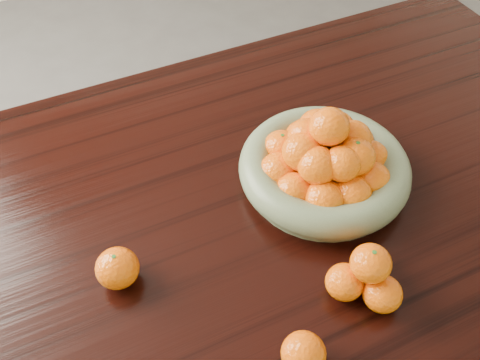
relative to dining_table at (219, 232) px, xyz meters
name	(u,v)px	position (x,y,z in m)	size (l,w,h in m)	color
ground	(225,358)	(0.00, 0.00, -0.66)	(5.00, 5.00, 0.00)	#504D4B
dining_table	(219,232)	(0.00, 0.00, 0.00)	(2.00, 1.00, 0.75)	black
fruit_bowl	(325,163)	(0.23, -0.03, 0.15)	(0.36, 0.36, 0.19)	#6D7958
orange_pyramid	(367,275)	(0.16, -0.29, 0.14)	(0.13, 0.13, 0.12)	orange
loose_orange_0	(117,268)	(-0.23, -0.08, 0.13)	(0.08, 0.08, 0.07)	orange
loose_orange_2	(303,353)	(-0.01, -0.36, 0.12)	(0.07, 0.07, 0.07)	orange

